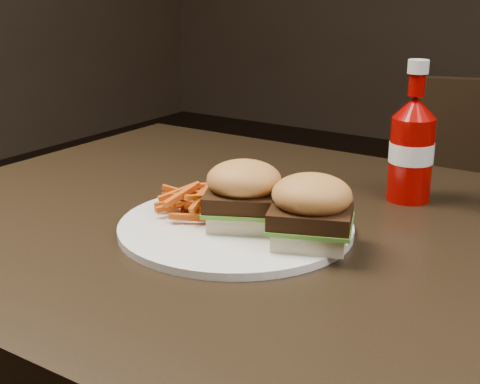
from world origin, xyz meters
The scene contains 6 objects.
dining_table centered at (0.00, 0.00, 0.73)m, with size 1.20×0.80×0.04m, color black.
plate centered at (-0.09, -0.05, 0.76)m, with size 0.31×0.31×0.01m, color white.
sandwich_half_a centered at (-0.08, -0.04, 0.77)m, with size 0.09×0.08×0.02m, color beige.
sandwich_half_b centered at (0.02, -0.05, 0.77)m, with size 0.09×0.08×0.02m, color beige.
fries_pile centered at (-0.15, -0.03, 0.78)m, with size 0.10×0.10×0.04m, color #B8751A, non-canonical shape.
ketchup_bottle centered at (0.05, 0.20, 0.81)m, with size 0.06×0.06×0.13m, color #8C0402.
Camera 1 is at (0.36, -0.72, 1.07)m, focal length 50.00 mm.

